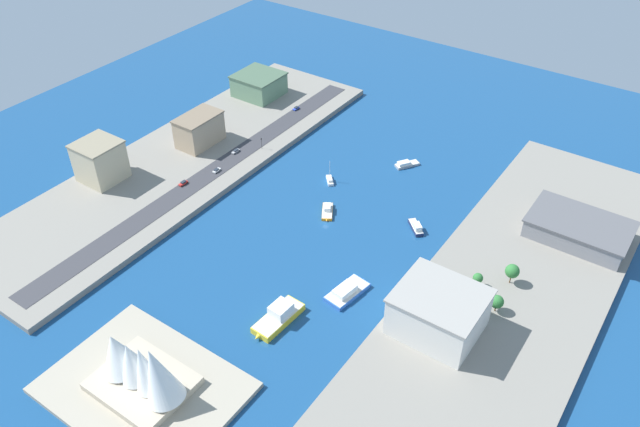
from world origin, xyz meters
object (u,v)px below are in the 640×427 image
object	(u,v)px
hatchback_blue	(296,108)
traffic_light_waterfront	(261,142)
sailboat_small_white	(330,180)
apartment_midrise_tan	(199,130)
sedan_silver	(236,151)
catamaran_blue	(347,291)
yacht_sleek_gray	(406,164)
pickup_red	(183,183)
warehouse_low_gray	(579,229)
van_white	(217,170)
opera_landmark	(140,369)
ferry_yellow_fast	(279,316)
water_taxi_orange	(327,211)
patrol_launch_navy	(416,227)
office_block_beige	(100,161)
terminal_long_green	(259,84)
hotel_broad_white	(438,312)

from	to	relation	value
hatchback_blue	traffic_light_waterfront	distance (m)	47.00
sailboat_small_white	apartment_midrise_tan	world-z (taller)	apartment_midrise_tan
apartment_midrise_tan	sedan_silver	world-z (taller)	apartment_midrise_tan
catamaran_blue	yacht_sleek_gray	size ratio (longest dim) A/B	1.60
yacht_sleek_gray	pickup_red	world-z (taller)	pickup_red
warehouse_low_gray	yacht_sleek_gray	bearing A→B (deg)	-7.39
yacht_sleek_gray	van_white	xyz separation A→B (m)	(74.58, 63.62, 2.76)
sailboat_small_white	opera_landmark	bearing A→B (deg)	97.39
sailboat_small_white	warehouse_low_gray	world-z (taller)	warehouse_low_gray
pickup_red	van_white	world-z (taller)	pickup_red
ferry_yellow_fast	water_taxi_orange	bearing A→B (deg)	-71.12
patrol_launch_navy	yacht_sleek_gray	distance (m)	52.71
yacht_sleek_gray	office_block_beige	size ratio (longest dim) A/B	0.65
terminal_long_green	traffic_light_waterfront	bearing A→B (deg)	130.17
yacht_sleek_gray	office_block_beige	bearing A→B (deg)	40.50
sailboat_small_white	patrol_launch_navy	bearing A→B (deg)	170.01
ferry_yellow_fast	van_white	size ratio (longest dim) A/B	5.22
sedan_silver	patrol_launch_navy	bearing A→B (deg)	-179.96
hatchback_blue	sailboat_small_white	bearing A→B (deg)	139.82
water_taxi_orange	sedan_silver	distance (m)	68.45
ferry_yellow_fast	hotel_broad_white	distance (m)	60.47
water_taxi_orange	office_block_beige	distance (m)	114.82
water_taxi_orange	van_white	bearing A→B (deg)	6.25
opera_landmark	van_white	bearing A→B (deg)	-58.82
yacht_sleek_gray	warehouse_low_gray	xyz separation A→B (m)	(-91.42, 11.86, 6.41)
van_white	traffic_light_waterfront	bearing A→B (deg)	-99.30
patrol_launch_navy	office_block_beige	size ratio (longest dim) A/B	0.56
catamaran_blue	hatchback_blue	xyz separation A→B (m)	(105.84, -109.48, 2.31)
sedan_silver	terminal_long_green	bearing A→B (deg)	-61.69
apartment_midrise_tan	pickup_red	world-z (taller)	apartment_midrise_tan
apartment_midrise_tan	yacht_sleek_gray	bearing A→B (deg)	-154.68
hatchback_blue	traffic_light_waterfront	bearing A→B (deg)	103.32
office_block_beige	apartment_midrise_tan	bearing A→B (deg)	-107.50
apartment_midrise_tan	patrol_launch_navy	bearing A→B (deg)	-178.46
pickup_red	office_block_beige	bearing A→B (deg)	26.75
terminal_long_green	hotel_broad_white	distance (m)	207.12
hotel_broad_white	hatchback_blue	xyz separation A→B (m)	(144.72, -108.08, -7.89)
ferry_yellow_fast	opera_landmark	world-z (taller)	opera_landmark
ferry_yellow_fast	apartment_midrise_tan	world-z (taller)	apartment_midrise_tan
apartment_midrise_tan	opera_landmark	world-z (taller)	opera_landmark
terminal_long_green	apartment_midrise_tan	xyz separation A→B (m)	(-10.06, 62.76, 1.67)
office_block_beige	opera_landmark	size ratio (longest dim) A/B	0.55
patrol_launch_navy	warehouse_low_gray	xyz separation A→B (m)	(-62.51, -32.22, 6.07)
terminal_long_green	pickup_red	world-z (taller)	terminal_long_green
sailboat_small_white	office_block_beige	xyz separation A→B (m)	(92.17, 65.35, 12.10)
patrol_launch_navy	ferry_yellow_fast	xyz separation A→B (m)	(17.19, 80.05, 1.05)
opera_landmark	terminal_long_green	bearing A→B (deg)	-61.46
yacht_sleek_gray	office_block_beige	world-z (taller)	office_block_beige
ferry_yellow_fast	office_block_beige	world-z (taller)	office_block_beige
catamaran_blue	warehouse_low_gray	size ratio (longest dim) A/B	0.49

